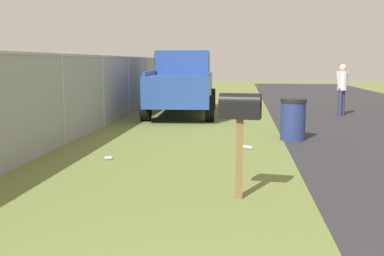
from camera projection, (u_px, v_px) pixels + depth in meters
mailbox at (240, 114)px, 5.78m from camera, size 0.28×0.54×1.35m
pickup_truck at (183, 81)px, 15.31m from camera, size 5.33×2.35×2.09m
trash_bin at (293, 119)px, 10.27m from camera, size 0.57×0.57×0.92m
pedestrian at (342, 86)px, 14.84m from camera, size 0.37×0.46×1.65m
fence_section at (85, 92)px, 10.89m from camera, size 19.49×0.07×1.90m
litter_bottle_midfield_a at (248, 147)px, 9.25m from camera, size 0.18×0.22×0.07m
litter_can_near_hydrant at (108, 158)px, 8.23m from camera, size 0.11×0.14×0.07m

